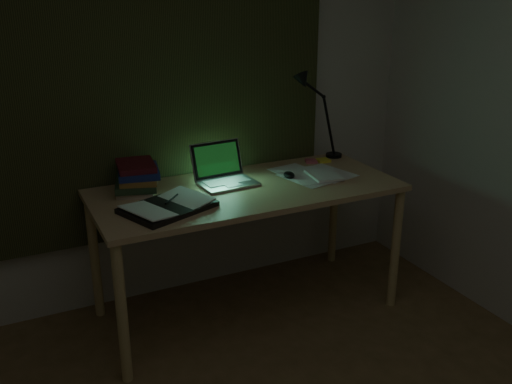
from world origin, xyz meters
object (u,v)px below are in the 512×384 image
laptop (228,166)px  book_stack (137,177)px  open_textbook (168,206)px  desk_lamp (336,114)px  loose_papers (314,176)px  desk (247,251)px

laptop → book_stack: (-0.50, 0.11, -0.03)m
open_textbook → desk_lamp: desk_lamp is taller
open_textbook → loose_papers: 0.96m
open_textbook → book_stack: size_ratio=1.66×
laptop → open_textbook: 0.50m
laptop → book_stack: bearing=162.9°
desk → desk_lamp: size_ratio=3.04×
loose_papers → desk_lamp: (0.35, 0.33, 0.28)m
open_textbook → desk_lamp: size_ratio=0.76×
desk → loose_papers: loose_papers is taller
desk → laptop: (-0.08, 0.09, 0.52)m
open_textbook → book_stack: book_stack is taller
desk_lamp → open_textbook: bearing=-152.2°
laptop → desk_lamp: (0.88, 0.22, 0.18)m
loose_papers → desk_lamp: bearing=42.6°
desk → loose_papers: bearing=-2.1°
loose_papers → book_stack: bearing=167.8°
desk → book_stack: 0.79m
laptop → loose_papers: bearing=-16.0°
laptop → desk_lamp: desk_lamp is taller
book_stack → loose_papers: size_ratio=0.67×
book_stack → desk_lamp: (1.38, 0.10, 0.20)m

